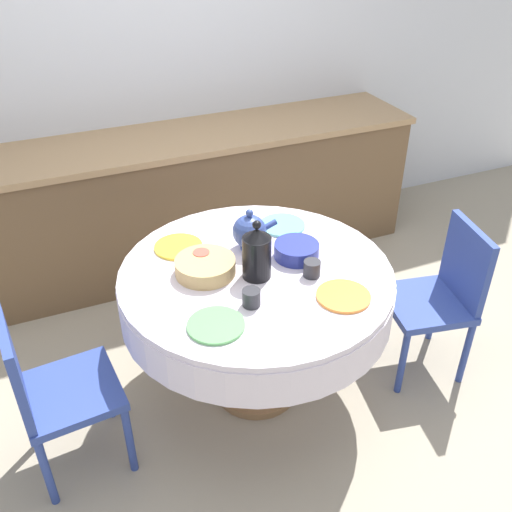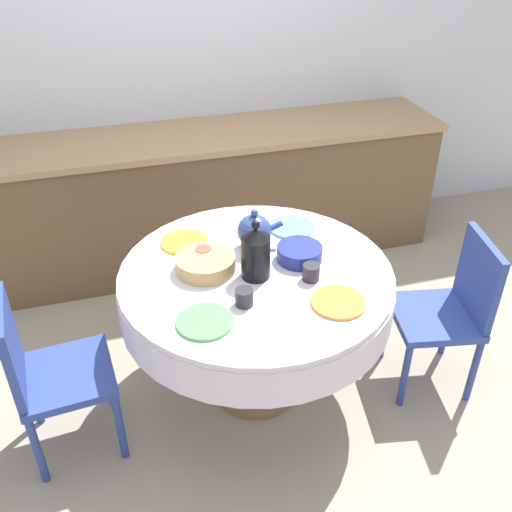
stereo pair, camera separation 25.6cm
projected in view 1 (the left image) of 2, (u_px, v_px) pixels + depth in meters
ground_plane at (256, 388)px, 3.02m from camera, size 12.00×12.00×0.00m
wall_back at (151, 61)px, 3.60m from camera, size 7.00×0.05×2.60m
kitchen_counter at (177, 202)px, 3.80m from camera, size 3.24×0.64×0.91m
dining_table at (256, 293)px, 2.67m from camera, size 1.27×1.27×0.76m
chair_left at (440, 293)px, 2.93m from camera, size 0.47×0.47×0.85m
chair_right at (51, 388)px, 2.38m from camera, size 0.43×0.43×0.85m
plate_near_left at (216, 325)px, 2.27m from camera, size 0.23×0.23×0.01m
cup_near_left at (251, 298)px, 2.37m from camera, size 0.08×0.08×0.08m
plate_near_right at (343, 296)px, 2.43m from camera, size 0.23×0.23×0.01m
cup_near_right at (312, 269)px, 2.55m from camera, size 0.08×0.08×0.08m
plate_far_left at (178, 247)px, 2.76m from camera, size 0.23×0.23×0.01m
cup_far_left at (202, 259)px, 2.62m from camera, size 0.08×0.08×0.08m
plate_far_right at (282, 225)px, 2.94m from camera, size 0.23×0.23×0.01m
cup_far_right at (257, 235)px, 2.80m from camera, size 0.08×0.08×0.08m
coffee_carafe at (257, 253)px, 2.50m from camera, size 0.13×0.13×0.29m
teapot at (250, 231)px, 2.71m from camera, size 0.23×0.16×0.21m
bread_basket at (205, 267)px, 2.57m from camera, size 0.27×0.27×0.07m
fruit_bowl at (297, 250)px, 2.68m from camera, size 0.21×0.21×0.07m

